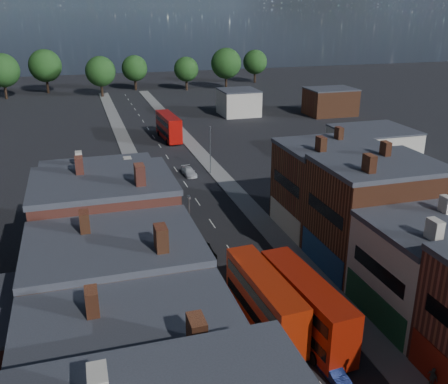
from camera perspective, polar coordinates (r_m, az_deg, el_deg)
pavement_west at (r=73.10m, az=-8.37°, el=-1.08°), size 3.00×200.00×0.12m
pavement_east at (r=75.83m, az=1.37°, el=-0.05°), size 3.00×200.00×0.12m
lamp_post_2 at (r=53.34m, az=-3.94°, el=-3.89°), size 0.25×0.70×8.12m
lamp_post_3 at (r=83.17m, az=-1.59°, el=5.18°), size 0.25×0.70×8.12m
bus_0 at (r=44.54m, az=4.63°, el=-12.11°), size 3.51×11.90×5.08m
bus_1 at (r=44.09m, az=9.28°, el=-12.57°), size 3.79×12.35×5.25m
bus_2 at (r=106.56m, az=-6.35°, el=7.47°), size 3.57×12.37×5.29m
car_1 at (r=41.17m, az=12.40°, el=-19.46°), size 1.53×3.57×1.14m
car_2 at (r=56.82m, az=-2.17°, el=-6.85°), size 2.03×4.27×1.18m
car_3 at (r=83.62m, az=-4.02°, el=2.32°), size 2.07×4.58×1.30m
ped_1 at (r=42.15m, az=0.84°, el=-17.00°), size 0.90×0.51×1.84m
ped_3 at (r=42.21m, az=22.74°, el=-18.97°), size 0.50×0.99×1.66m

